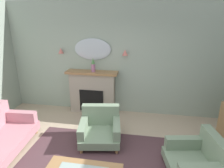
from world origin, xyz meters
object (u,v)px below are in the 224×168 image
at_px(wall_mirror, 93,49).
at_px(armchair_in_corner, 100,127).
at_px(mantel_vase_centre, 93,65).
at_px(armchair_near_fireplace, 198,159).
at_px(wall_sconce_right, 125,53).
at_px(wall_sconce_left, 61,51).
at_px(fireplace, 93,92).

height_order(wall_mirror, armchair_in_corner, wall_mirror).
distance_m(mantel_vase_centre, armchair_in_corner, 1.68).
bearing_deg(armchair_near_fireplace, wall_sconce_right, 125.52).
bearing_deg(armchair_in_corner, wall_sconce_right, 75.60).
height_order(wall_sconce_left, armchair_near_fireplace, wall_sconce_left).
bearing_deg(wall_sconce_right, wall_sconce_left, 180.00).
bearing_deg(wall_sconce_left, wall_sconce_right, 0.00).
bearing_deg(armchair_near_fireplace, mantel_vase_centre, 139.69).
xyz_separation_m(mantel_vase_centre, wall_sconce_right, (0.80, 0.12, 0.32)).
height_order(mantel_vase_centre, wall_sconce_left, wall_sconce_left).
height_order(mantel_vase_centre, wall_mirror, wall_mirror).
distance_m(fireplace, armchair_near_fireplace, 3.01).
height_order(mantel_vase_centre, wall_sconce_right, wall_sconce_right).
relative_size(fireplace, wall_mirror, 1.42).
relative_size(fireplace, armchair_near_fireplace, 1.43).
bearing_deg(fireplace, wall_mirror, 90.00).
bearing_deg(wall_sconce_left, armchair_in_corner, -45.25).
bearing_deg(armchair_near_fireplace, wall_mirror, 137.89).
height_order(mantel_vase_centre, armchair_near_fireplace, mantel_vase_centre).
distance_m(wall_sconce_right, armchair_near_fireplace, 2.83).
distance_m(wall_mirror, wall_sconce_right, 0.85).
distance_m(wall_mirror, armchair_in_corner, 2.05).
bearing_deg(wall_sconce_right, mantel_vase_centre, -171.47).
bearing_deg(wall_sconce_right, wall_mirror, 176.63).
distance_m(mantel_vase_centre, wall_sconce_right, 0.87).
relative_size(mantel_vase_centre, wall_sconce_left, 2.61).
relative_size(mantel_vase_centre, armchair_near_fireplace, 0.38).
xyz_separation_m(fireplace, wall_sconce_left, (-0.85, 0.09, 1.09)).
bearing_deg(mantel_vase_centre, armchair_near_fireplace, -40.31).
bearing_deg(fireplace, mantel_vase_centre, -29.53).
distance_m(wall_sconce_left, armchair_near_fireplace, 3.98).
bearing_deg(armchair_in_corner, mantel_vase_centre, 109.93).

